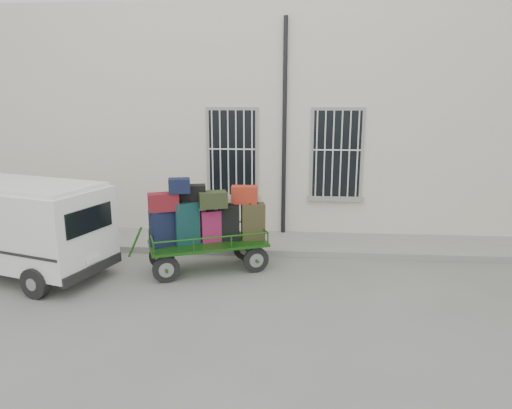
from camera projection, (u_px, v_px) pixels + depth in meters
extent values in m
plane|color=slate|center=(234.00, 278.00, 9.49)|extent=(80.00, 80.00, 0.00)
cube|color=beige|center=(256.00, 120.00, 14.16)|extent=(24.00, 5.00, 6.00)
cylinder|color=black|center=(284.00, 132.00, 11.62)|extent=(0.11, 0.11, 5.60)
cube|color=black|center=(232.00, 153.00, 11.91)|extent=(1.20, 0.08, 2.20)
cube|color=gray|center=(233.00, 197.00, 12.15)|extent=(1.45, 0.22, 0.12)
cube|color=black|center=(337.00, 154.00, 11.69)|extent=(1.20, 0.08, 2.20)
cube|color=gray|center=(335.00, 198.00, 11.93)|extent=(1.45, 0.22, 0.12)
cube|color=slate|center=(245.00, 242.00, 11.61)|extent=(24.00, 1.70, 0.15)
cylinder|color=black|center=(166.00, 269.00, 9.17)|extent=(0.54, 0.27, 0.56)
cylinder|color=gray|center=(166.00, 269.00, 9.17)|extent=(0.32, 0.21, 0.31)
cylinder|color=black|center=(162.00, 256.00, 9.96)|extent=(0.54, 0.27, 0.56)
cylinder|color=gray|center=(162.00, 256.00, 9.96)|extent=(0.32, 0.21, 0.31)
cylinder|color=black|center=(256.00, 260.00, 9.72)|extent=(0.54, 0.27, 0.56)
cylinder|color=gray|center=(256.00, 260.00, 9.72)|extent=(0.32, 0.21, 0.31)
cylinder|color=black|center=(245.00, 248.00, 10.51)|extent=(0.54, 0.27, 0.56)
cylinder|color=gray|center=(245.00, 248.00, 10.51)|extent=(0.32, 0.21, 0.31)
cube|color=#194C11|center=(208.00, 243.00, 9.76)|extent=(2.69, 1.95, 0.06)
cylinder|color=#194C11|center=(135.00, 242.00, 9.29)|extent=(0.32, 0.16, 0.62)
cube|color=black|center=(162.00, 228.00, 9.42)|extent=(0.55, 0.52, 0.76)
cube|color=black|center=(162.00, 210.00, 9.33)|extent=(0.23, 0.20, 0.03)
cube|color=#0C292D|center=(187.00, 223.00, 9.52)|extent=(0.55, 0.46, 0.90)
cube|color=black|center=(186.00, 202.00, 9.41)|extent=(0.23, 0.18, 0.03)
cube|color=maroon|center=(211.00, 226.00, 9.73)|extent=(0.48, 0.39, 0.68)
cube|color=black|center=(210.00, 210.00, 9.65)|extent=(0.20, 0.17, 0.03)
cube|color=black|center=(229.00, 223.00, 9.83)|extent=(0.47, 0.31, 0.77)
cube|color=black|center=(229.00, 204.00, 9.74)|extent=(0.22, 0.19, 0.03)
cube|color=#2C2D16|center=(253.00, 221.00, 9.88)|extent=(0.55, 0.42, 0.79)
cube|color=black|center=(253.00, 203.00, 9.79)|extent=(0.24, 0.22, 0.03)
cube|color=maroon|center=(163.00, 202.00, 9.28)|extent=(0.68, 0.53, 0.36)
cube|color=black|center=(192.00, 193.00, 9.54)|extent=(0.63, 0.43, 0.33)
cube|color=#272E17|center=(213.00, 200.00, 9.50)|extent=(0.67, 0.54, 0.33)
cube|color=maroon|center=(245.00, 195.00, 9.82)|extent=(0.57, 0.33, 0.37)
cube|color=black|center=(179.00, 186.00, 9.26)|extent=(0.49, 0.41, 0.29)
cube|color=silver|center=(17.00, 223.00, 9.46)|extent=(4.15, 2.71, 1.57)
cube|color=silver|center=(12.00, 184.00, 9.27)|extent=(3.95, 2.54, 0.09)
cube|color=black|center=(89.00, 220.00, 8.70)|extent=(0.39, 1.18, 0.48)
cube|color=black|center=(93.00, 269.00, 8.93)|extent=(0.56, 1.57, 0.19)
cube|color=white|center=(94.00, 260.00, 8.87)|extent=(0.13, 0.36, 0.10)
cylinder|color=black|center=(10.00, 243.00, 10.82)|extent=(0.62, 0.36, 0.59)
cylinder|color=black|center=(36.00, 283.00, 8.46)|extent=(0.62, 0.36, 0.59)
cylinder|color=black|center=(95.00, 256.00, 9.91)|extent=(0.62, 0.36, 0.59)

